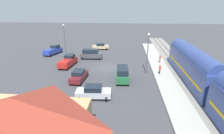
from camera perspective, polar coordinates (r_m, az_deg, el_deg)
name	(u,v)px	position (r m, az deg, el deg)	size (l,w,h in m)	color
ground_plane	(108,67)	(33.54, -1.42, -0.14)	(200.00, 200.00, 0.00)	#424247
railway_track	(181,69)	(34.81, 22.12, -0.71)	(4.80, 70.00, 0.30)	gray
platform	(160,68)	(33.84, 15.65, -0.43)	(3.20, 46.00, 0.30)	#B7B2A8
passenger_train	(221,88)	(22.06, 32.59, -6.01)	(2.93, 36.06, 4.98)	#33478C
station_building	(16,130)	(14.79, -29.29, -17.82)	(10.02, 9.42, 5.39)	tan
pedestrian_on_platform	(160,69)	(30.20, 15.73, -0.54)	(0.36, 0.36, 1.71)	#333338
pedestrian_waiting_far	(160,58)	(36.70, 15.76, 2.94)	(0.36, 0.36, 1.71)	brown
pickup_red	(68,61)	(35.09, -14.47, 1.88)	(2.41, 5.55, 2.14)	red
suv_green	(122,74)	(27.30, 3.50, -2.24)	(2.28, 5.02, 2.22)	#236638
sedan_tan	(101,46)	(48.10, -3.84, 6.89)	(4.70, 2.71, 1.74)	#C6B284
suv_charcoal	(91,54)	(39.22, -7.00, 4.35)	(4.98, 2.56, 2.22)	#47494F
pickup_blue	(53,50)	(45.33, -19.07, 5.31)	(3.22, 5.72, 2.14)	#283D9E
sedan_maroon	(79,75)	(27.77, -11.00, -2.80)	(2.09, 4.60, 1.74)	maroon
sedan_silver	(94,92)	(22.28, -6.18, -8.28)	(4.62, 2.52, 1.74)	silver
light_pole_near_platform	(148,49)	(29.79, 11.88, 6.01)	(0.44, 0.44, 7.10)	#515156
light_pole_lot_center	(64,37)	(40.29, -15.59, 9.55)	(0.44, 0.44, 7.66)	#515156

